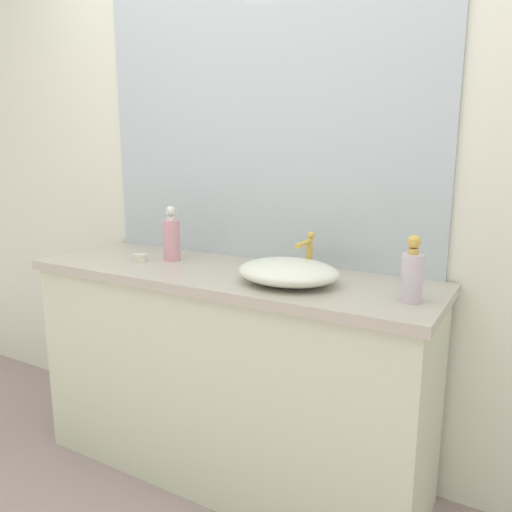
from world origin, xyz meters
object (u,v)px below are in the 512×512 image
at_px(soap_dispenser, 171,237).
at_px(lotion_bottle, 412,274).
at_px(candle_jar, 140,258).
at_px(sink_basin, 288,272).

bearing_deg(soap_dispenser, lotion_bottle, -5.36).
xyz_separation_m(soap_dispenser, lotion_bottle, (1.04, -0.10, -0.01)).
bearing_deg(candle_jar, soap_dispenser, 39.95).
distance_m(lotion_bottle, candle_jar, 1.15).
bearing_deg(lotion_bottle, sink_basin, 179.91).
relative_size(lotion_bottle, candle_jar, 3.61).
bearing_deg(soap_dispenser, candle_jar, -140.05).
distance_m(sink_basin, soap_dispenser, 0.62).
relative_size(soap_dispenser, candle_jar, 3.99).
bearing_deg(candle_jar, lotion_bottle, -0.57).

